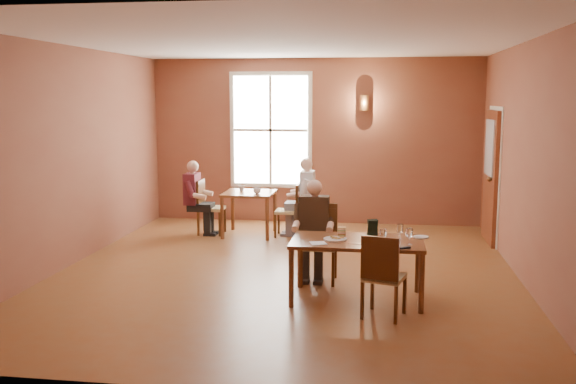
# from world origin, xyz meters

# --- Properties ---
(ground) EXTENTS (6.00, 7.00, 0.01)m
(ground) POSITION_xyz_m (0.00, 0.00, 0.00)
(ground) COLOR brown
(ground) RESTS_ON ground
(wall_back) EXTENTS (6.00, 0.04, 3.00)m
(wall_back) POSITION_xyz_m (0.00, 3.50, 1.50)
(wall_back) COLOR brown
(wall_back) RESTS_ON ground
(wall_front) EXTENTS (6.00, 0.04, 3.00)m
(wall_front) POSITION_xyz_m (0.00, -3.50, 1.50)
(wall_front) COLOR brown
(wall_front) RESTS_ON ground
(wall_left) EXTENTS (0.04, 7.00, 3.00)m
(wall_left) POSITION_xyz_m (-3.00, 0.00, 1.50)
(wall_left) COLOR brown
(wall_left) RESTS_ON ground
(wall_right) EXTENTS (0.04, 7.00, 3.00)m
(wall_right) POSITION_xyz_m (3.00, 0.00, 1.50)
(wall_right) COLOR brown
(wall_right) RESTS_ON ground
(ceiling) EXTENTS (6.00, 7.00, 0.04)m
(ceiling) POSITION_xyz_m (0.00, 0.00, 3.00)
(ceiling) COLOR white
(ceiling) RESTS_ON wall_back
(window) EXTENTS (1.36, 0.10, 1.96)m
(window) POSITION_xyz_m (-0.80, 3.45, 1.70)
(window) COLOR white
(window) RESTS_ON wall_back
(door) EXTENTS (0.12, 1.04, 2.10)m
(door) POSITION_xyz_m (2.94, 2.30, 1.05)
(door) COLOR maroon
(door) RESTS_ON ground
(wall_sconce) EXTENTS (0.16, 0.16, 0.28)m
(wall_sconce) POSITION_xyz_m (0.90, 3.40, 2.20)
(wall_sconce) COLOR brown
(wall_sconce) RESTS_ON wall_back
(main_table) EXTENTS (1.49, 0.84, 0.70)m
(main_table) POSITION_xyz_m (0.97, -1.01, 0.35)
(main_table) COLOR brown
(main_table) RESTS_ON ground
(chair_diner_main) EXTENTS (0.43, 0.43, 0.97)m
(chair_diner_main) POSITION_xyz_m (0.47, -0.36, 0.49)
(chair_diner_main) COLOR brown
(chair_diner_main) RESTS_ON ground
(diner_main) EXTENTS (0.49, 0.49, 1.22)m
(diner_main) POSITION_xyz_m (0.47, -0.39, 0.61)
(diner_main) COLOR black
(diner_main) RESTS_ON ground
(chair_empty) EXTENTS (0.49, 0.49, 0.90)m
(chair_empty) POSITION_xyz_m (1.28, -1.54, 0.45)
(chair_empty) COLOR #422812
(chair_empty) RESTS_ON ground
(plate_food) EXTENTS (0.32, 0.32, 0.03)m
(plate_food) POSITION_xyz_m (0.72, -1.04, 0.72)
(plate_food) COLOR silver
(plate_food) RESTS_ON main_table
(sandwich) EXTENTS (0.09, 0.09, 0.11)m
(sandwich) POSITION_xyz_m (0.79, -0.91, 0.75)
(sandwich) COLOR tan
(sandwich) RESTS_ON main_table
(goblet_a) EXTENTS (0.10, 0.10, 0.19)m
(goblet_a) POSITION_xyz_m (1.45, -0.90, 0.79)
(goblet_a) COLOR silver
(goblet_a) RESTS_ON main_table
(goblet_b) EXTENTS (0.10, 0.10, 0.20)m
(goblet_b) POSITION_xyz_m (1.54, -1.15, 0.80)
(goblet_b) COLOR silver
(goblet_b) RESTS_ON main_table
(goblet_c) EXTENTS (0.10, 0.10, 0.19)m
(goblet_c) POSITION_xyz_m (1.26, -1.23, 0.80)
(goblet_c) COLOR silver
(goblet_c) RESTS_ON main_table
(menu_stand) EXTENTS (0.13, 0.10, 0.20)m
(menu_stand) POSITION_xyz_m (1.14, -0.77, 0.80)
(menu_stand) COLOR black
(menu_stand) RESTS_ON main_table
(knife) EXTENTS (0.19, 0.03, 0.00)m
(knife) POSITION_xyz_m (0.96, -1.22, 0.70)
(knife) COLOR silver
(knife) RESTS_ON main_table
(napkin) EXTENTS (0.22, 0.22, 0.01)m
(napkin) POSITION_xyz_m (0.55, -1.25, 0.70)
(napkin) COLOR white
(napkin) RESTS_ON main_table
(side_plate) EXTENTS (0.19, 0.19, 0.01)m
(side_plate) POSITION_xyz_m (1.70, -0.77, 0.70)
(side_plate) COLOR white
(side_plate) RESTS_ON main_table
(sunglasses) EXTENTS (0.13, 0.11, 0.02)m
(sunglasses) POSITION_xyz_m (1.50, -1.35, 0.71)
(sunglasses) COLOR black
(sunglasses) RESTS_ON main_table
(second_table) EXTENTS (0.83, 0.83, 0.73)m
(second_table) POSITION_xyz_m (-0.95, 2.22, 0.37)
(second_table) COLOR brown
(second_table) RESTS_ON ground
(chair_diner_white) EXTENTS (0.39, 0.39, 0.89)m
(chair_diner_white) POSITION_xyz_m (-0.30, 2.22, 0.44)
(chair_diner_white) COLOR brown
(chair_diner_white) RESTS_ON ground
(diner_white) EXTENTS (0.50, 0.50, 1.26)m
(diner_white) POSITION_xyz_m (-0.27, 2.22, 0.63)
(diner_white) COLOR silver
(diner_white) RESTS_ON ground
(chair_diner_maroon) EXTENTS (0.41, 0.41, 0.92)m
(chair_diner_maroon) POSITION_xyz_m (-1.60, 2.22, 0.46)
(chair_diner_maroon) COLOR #422311
(chair_diner_maroon) RESTS_ON ground
(diner_maroon) EXTENTS (0.48, 0.48, 1.21)m
(diner_maroon) POSITION_xyz_m (-1.63, 2.22, 0.60)
(diner_maroon) COLOR maroon
(diner_maroon) RESTS_ON ground
(cup_a) EXTENTS (0.14, 0.14, 0.09)m
(cup_a) POSITION_xyz_m (-0.79, 2.08, 0.78)
(cup_a) COLOR silver
(cup_a) RESTS_ON second_table
(cup_b) EXTENTS (0.11, 0.11, 0.09)m
(cup_b) POSITION_xyz_m (-1.11, 2.34, 0.78)
(cup_b) COLOR silver
(cup_b) RESTS_ON second_table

